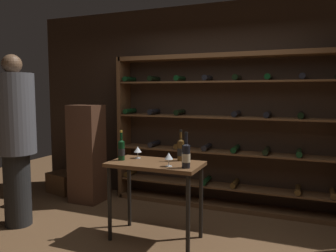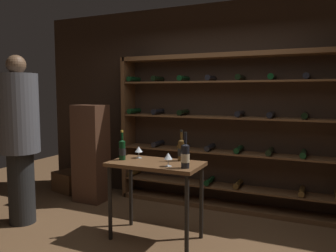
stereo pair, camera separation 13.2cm
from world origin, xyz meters
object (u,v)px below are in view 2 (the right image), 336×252
object	(u,v)px
tasting_table	(156,173)
wine_bottle_amber_reserve	(185,155)
wine_bottle_red_label	(181,150)
wine_glass_stemmed_center	(168,157)
wine_crate	(69,182)
person_bystander_red_print	(19,132)
display_cabinet	(91,153)
wine_glass_stemmed_right	(139,150)
wine_bottle_green_slim	(122,149)
wine_rack	(224,132)

from	to	relation	value
tasting_table	wine_bottle_amber_reserve	bearing A→B (deg)	-18.55
wine_bottle_red_label	wine_glass_stemmed_center	distance (m)	0.31
wine_bottle_amber_reserve	wine_bottle_red_label	xyz separation A→B (m)	(-0.17, 0.31, -0.00)
wine_crate	wine_bottle_red_label	world-z (taller)	wine_bottle_red_label
person_bystander_red_print	display_cabinet	xyz separation A→B (m)	(0.24, 1.05, -0.41)
wine_crate	display_cabinet	world-z (taller)	display_cabinet
person_bystander_red_print	wine_crate	distance (m)	1.64
tasting_table	wine_glass_stemmed_right	size ratio (longest dim) A/B	7.47
display_cabinet	wine_glass_stemmed_center	xyz separation A→B (m)	(1.65, -0.91, 0.24)
wine_glass_stemmed_center	wine_bottle_green_slim	bearing A→B (deg)	170.93
wine_bottle_green_slim	wine_bottle_red_label	size ratio (longest dim) A/B	0.97
wine_rack	display_cabinet	distance (m)	1.94
wine_bottle_green_slim	tasting_table	bearing A→B (deg)	5.32
tasting_table	display_cabinet	distance (m)	1.64
wine_rack	display_cabinet	xyz separation A→B (m)	(-1.85, -0.48, -0.35)
display_cabinet	wine_crate	bearing A→B (deg)	159.84
tasting_table	wine_glass_stemmed_center	xyz separation A→B (m)	(0.21, -0.13, 0.22)
wine_bottle_amber_reserve	wine_glass_stemmed_right	world-z (taller)	wine_bottle_amber_reserve
tasting_table	wine_glass_stemmed_center	world-z (taller)	wine_glass_stemmed_center
display_cabinet	person_bystander_red_print	bearing A→B (deg)	-103.14
display_cabinet	wine_glass_stemmed_center	bearing A→B (deg)	-28.94
wine_crate	wine_bottle_red_label	xyz separation A→B (m)	(2.28, -0.83, 0.81)
wine_glass_stemmed_right	wine_bottle_amber_reserve	bearing A→B (deg)	-21.06
wine_crate	display_cabinet	size ratio (longest dim) A/B	0.34
wine_glass_stemmed_right	wine_rack	bearing A→B (deg)	59.11
wine_bottle_red_label	wine_glass_stemmed_right	xyz separation A→B (m)	(-0.50, -0.05, -0.03)
tasting_table	wine_crate	xyz separation A→B (m)	(-2.07, 1.01, -0.57)
tasting_table	wine_bottle_green_slim	xyz separation A→B (m)	(-0.39, -0.04, 0.23)
person_bystander_red_print	wine_bottle_amber_reserve	distance (m)	2.09
person_bystander_red_print	wine_glass_stemmed_right	bearing A→B (deg)	-21.07
tasting_table	wine_bottle_green_slim	bearing A→B (deg)	-174.68
wine_rack	tasting_table	xyz separation A→B (m)	(-0.40, -1.27, -0.32)
wine_bottle_green_slim	wine_crate	bearing A→B (deg)	147.97
wine_bottle_green_slim	wine_glass_stemmed_right	xyz separation A→B (m)	(0.12, 0.16, -0.02)
wine_bottle_amber_reserve	wine_glass_stemmed_right	distance (m)	0.72
tasting_table	person_bystander_red_print	distance (m)	1.75
wine_rack	wine_bottle_green_slim	bearing A→B (deg)	-121.49
display_cabinet	wine_bottle_green_slim	world-z (taller)	display_cabinet
wine_bottle_amber_reserve	wine_glass_stemmed_right	size ratio (longest dim) A/B	2.71
person_bystander_red_print	wine_crate	size ratio (longest dim) A/B	4.22
person_bystander_red_print	wine_bottle_green_slim	bearing A→B (deg)	-26.55
tasting_table	wine_glass_stemmed_right	xyz separation A→B (m)	(-0.28, 0.13, 0.21)
tasting_table	wine_bottle_green_slim	distance (m)	0.46
person_bystander_red_print	wine_bottle_red_label	distance (m)	1.97
wine_crate	wine_bottle_red_label	bearing A→B (deg)	-19.93
person_bystander_red_print	wine_glass_stemmed_center	distance (m)	1.91
wine_bottle_green_slim	wine_glass_stemmed_center	size ratio (longest dim) A/B	2.34
display_cabinet	wine_glass_stemmed_right	xyz separation A→B (m)	(1.17, -0.66, 0.24)
person_bystander_red_print	wine_bottle_red_label	world-z (taller)	person_bystander_red_print
wine_rack	wine_bottle_green_slim	distance (m)	1.53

